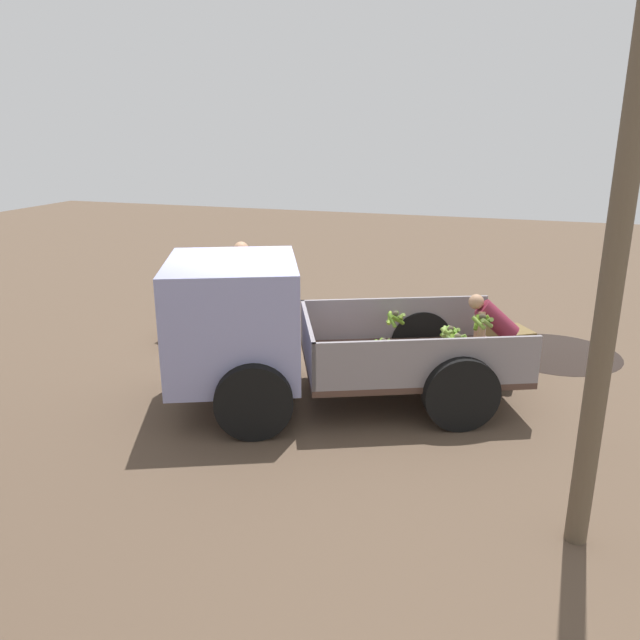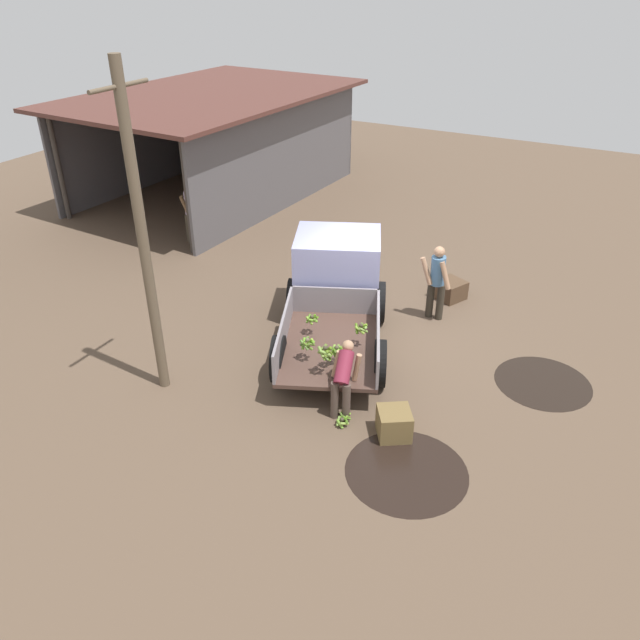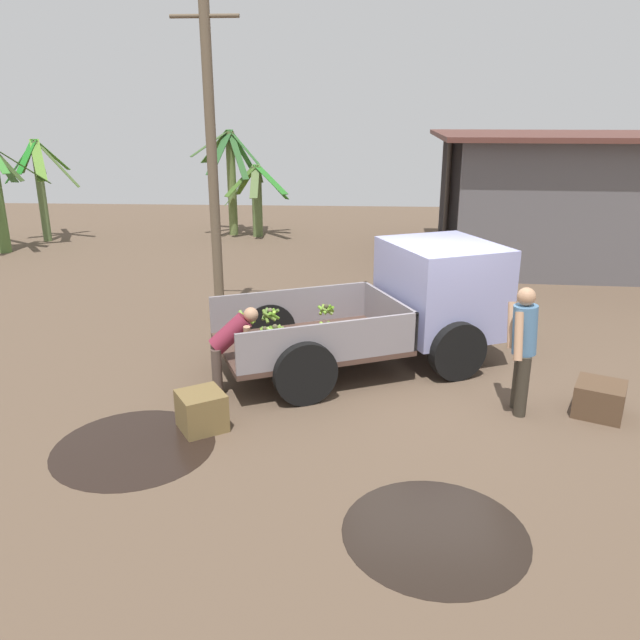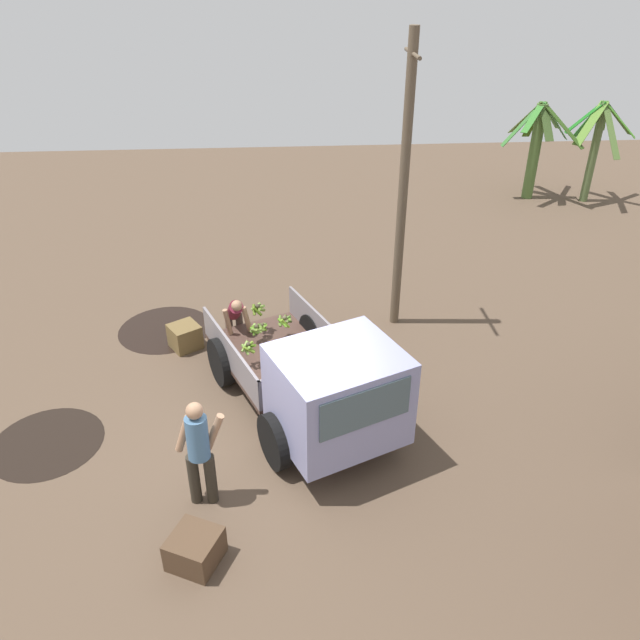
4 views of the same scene
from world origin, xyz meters
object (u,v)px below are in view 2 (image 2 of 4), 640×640
object	(u,v)px
wooden_crate_1	(450,290)
banana_bunch_on_ground_0	(345,415)
wooden_crate_0	(394,423)
utility_pole	(143,238)
banana_bunch_on_ground_1	(342,421)
person_foreground_visitor	(437,279)
person_bystander_near_shed	(191,210)
person_worker_loading	(343,376)
cargo_truck	(336,281)

from	to	relation	value
wooden_crate_1	banana_bunch_on_ground_0	bearing A→B (deg)	178.05
banana_bunch_on_ground_0	wooden_crate_0	size ratio (longest dim) A/B	0.41
utility_pole	banana_bunch_on_ground_1	xyz separation A→B (m)	(0.50, -3.52, -2.89)
banana_bunch_on_ground_0	banana_bunch_on_ground_1	bearing A→B (deg)	-172.73
utility_pole	wooden_crate_0	size ratio (longest dim) A/B	10.72
person_foreground_visitor	banana_bunch_on_ground_0	size ratio (longest dim) A/B	7.80
banana_bunch_on_ground_0	wooden_crate_0	world-z (taller)	wooden_crate_0
utility_pole	wooden_crate_1	bearing A→B (deg)	-31.79
utility_pole	person_foreground_visitor	size ratio (longest dim) A/B	3.36
person_foreground_visitor	wooden_crate_0	size ratio (longest dim) A/B	3.19
person_bystander_near_shed	banana_bunch_on_ground_0	distance (m)	9.02
person_foreground_visitor	wooden_crate_0	distance (m)	4.26
utility_pole	person_worker_loading	bearing A→B (deg)	-75.18
person_worker_loading	wooden_crate_0	world-z (taller)	person_worker_loading
utility_pole	wooden_crate_1	size ratio (longest dim) A/B	9.56
banana_bunch_on_ground_0	banana_bunch_on_ground_1	distance (m)	0.17
cargo_truck	utility_pole	xyz separation A→B (m)	(-3.62, 1.81, 1.98)
banana_bunch_on_ground_0	wooden_crate_0	distance (m)	0.91
person_bystander_near_shed	banana_bunch_on_ground_0	bearing A→B (deg)	-11.95
person_worker_loading	banana_bunch_on_ground_1	world-z (taller)	person_worker_loading
utility_pole	wooden_crate_0	xyz separation A→B (m)	(0.71, -4.39, -2.74)
utility_pole	wooden_crate_0	distance (m)	5.23
banana_bunch_on_ground_0	person_bystander_near_shed	bearing A→B (deg)	55.06
person_foreground_visitor	person_bystander_near_shed	xyz separation A→B (m)	(0.98, 7.52, -0.03)
person_foreground_visitor	person_worker_loading	xyz separation A→B (m)	(-3.96, 0.31, -0.21)
banana_bunch_on_ground_1	person_foreground_visitor	bearing A→B (deg)	-1.76
banana_bunch_on_ground_1	wooden_crate_1	size ratio (longest dim) A/B	0.42
cargo_truck	banana_bunch_on_ground_1	bearing A→B (deg)	-174.73
wooden_crate_1	cargo_truck	bearing A→B (deg)	141.01
person_worker_loading	banana_bunch_on_ground_0	size ratio (longest dim) A/B	5.77
banana_bunch_on_ground_1	wooden_crate_0	xyz separation A→B (m)	(0.20, -0.87, 0.15)
utility_pole	banana_bunch_on_ground_0	bearing A→B (deg)	-79.08
person_bystander_near_shed	wooden_crate_1	xyz separation A→B (m)	(0.11, -7.54, -0.72)
cargo_truck	wooden_crate_1	bearing A→B (deg)	-62.47
cargo_truck	utility_pole	world-z (taller)	utility_pole
cargo_truck	person_worker_loading	size ratio (longest dim) A/B	3.69
utility_pole	wooden_crate_1	distance (m)	7.50
person_worker_loading	wooden_crate_0	xyz separation A→B (m)	(-0.18, -1.05, -0.51)
person_foreground_visitor	banana_bunch_on_ground_1	bearing A→B (deg)	1.41
person_worker_loading	wooden_crate_1	size ratio (longest dim) A/B	2.11
utility_pole	banana_bunch_on_ground_1	world-z (taller)	utility_pole
person_worker_loading	wooden_crate_1	world-z (taller)	person_worker_loading
cargo_truck	utility_pole	distance (m)	4.50
cargo_truck	person_worker_loading	world-z (taller)	cargo_truck
person_worker_loading	person_bystander_near_shed	bearing A→B (deg)	42.32
person_worker_loading	person_bystander_near_shed	world-z (taller)	person_bystander_near_shed
wooden_crate_0	wooden_crate_1	distance (m)	5.27
cargo_truck	person_bystander_near_shed	distance (m)	6.09
wooden_crate_1	person_worker_loading	bearing A→B (deg)	176.23
cargo_truck	person_foreground_visitor	xyz separation A→B (m)	(1.22, -1.84, -0.05)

